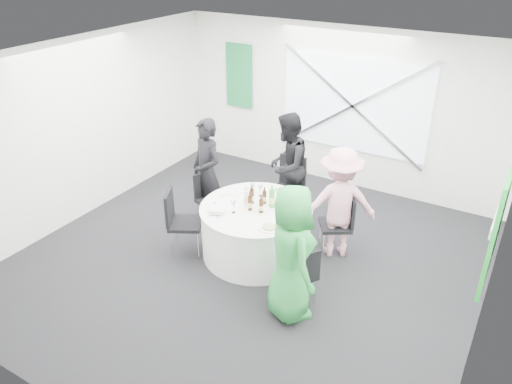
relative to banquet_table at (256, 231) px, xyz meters
The scene contains 45 objects.
floor 0.43m from the banquet_table, 90.00° to the right, with size 6.00×6.00×0.00m, color black.
ceiling 2.43m from the banquet_table, 90.00° to the right, with size 6.00×6.00×0.00m, color white.
wall_back 2.98m from the banquet_table, 90.00° to the left, with size 6.00×6.00×0.00m, color silver.
wall_front 3.36m from the banquet_table, 90.00° to the right, with size 6.00×6.00×0.00m, color silver.
wall_left 3.17m from the banquet_table, behind, with size 6.00×6.00×0.00m, color silver.
wall_right 3.17m from the banquet_table, ahead, with size 6.00×6.00×0.00m, color silver.
window_panel 2.99m from the banquet_table, 83.80° to the left, with size 2.60×0.03×1.60m, color white.
window_brace_a 2.96m from the banquet_table, 83.71° to the left, with size 0.05×0.05×3.16m, color silver.
window_brace_b 2.96m from the banquet_table, 83.71° to the left, with size 0.05×0.05×3.16m, color silver.
green_banner 3.65m from the banquet_table, 126.03° to the left, with size 0.55×0.04×1.20m, color #136230.
green_sign 3.08m from the banquet_table, ahead, with size 0.05×1.20×1.40m, color #198E2B.
banquet_table is the anchor object (origin of this frame).
chair_back 1.21m from the banquet_table, 94.34° to the left, with size 0.50×0.51×1.02m.
chair_back_left 1.16m from the banquet_table, 160.85° to the left, with size 0.49×0.48×0.84m.
chair_back_right 1.21m from the banquet_table, 32.50° to the left, with size 0.58×0.58×0.92m.
chair_front_right 1.23m from the banquet_table, 32.44° to the right, with size 0.51×0.51×0.82m.
chair_front_left 1.10m from the banquet_table, 151.62° to the right, with size 0.61×0.61×0.98m.
person_man_back_left 1.33m from the banquet_table, 158.22° to the left, with size 0.61×0.40×1.68m, color black.
person_man_back 1.37m from the banquet_table, 98.05° to the left, with size 0.83×0.45×1.70m, color black.
person_woman_pink 1.22m from the banquet_table, 32.15° to the left, with size 1.05×0.49×1.62m, color pink.
person_woman_green 1.38m from the banquet_table, 41.40° to the right, with size 0.83×0.54×1.70m, color green.
plate_back 0.63m from the banquet_table, 99.33° to the left, with size 0.29×0.29×0.01m.
plate_back_left 0.68m from the banquet_table, 155.00° to the left, with size 0.27×0.27×0.01m.
plate_back_right 0.70m from the banquet_table, 26.70° to the left, with size 0.26×0.26×0.04m.
plate_front_right 0.69m from the banquet_table, 42.37° to the right, with size 0.27×0.27×0.04m.
plate_front_left 0.66m from the banquet_table, 144.52° to the right, with size 0.27×0.27×0.01m.
napkin 0.69m from the banquet_table, 131.45° to the right, with size 0.19×0.13×0.05m, color silver.
beer_bottle_a 0.50m from the banquet_table, 147.28° to the left, with size 0.06×0.06×0.28m.
beer_bottle_b 0.50m from the banquet_table, 77.35° to the left, with size 0.06×0.06×0.25m.
beer_bottle_c 0.50m from the banquet_table, 31.96° to the right, with size 0.06×0.06×0.25m.
beer_bottle_d 0.50m from the banquet_table, 107.41° to the right, with size 0.06×0.06×0.27m.
green_water_bottle 0.56m from the banquet_table, 34.17° to the left, with size 0.08×0.08×0.33m.
clear_water_bottle 0.51m from the banquet_table, behind, with size 0.08×0.08×0.28m.
wine_glass_a 0.61m from the banquet_table, 110.62° to the left, with size 0.07×0.07×0.17m.
wine_glass_b 0.63m from the banquet_table, 68.95° to the left, with size 0.07×0.07×0.17m.
wine_glass_c 0.60m from the banquet_table, 124.51° to the right, with size 0.07×0.07×0.17m.
wine_glass_d 0.64m from the banquet_table, 126.97° to the left, with size 0.07×0.07×0.17m.
fork_a 0.69m from the banquet_table, 131.90° to the left, with size 0.01×0.15×0.01m, color silver.
knife_a 0.69m from the banquet_table, behind, with size 0.01×0.15×0.01m, color silver.
fork_b 0.69m from the banquet_table, 157.10° to the right, with size 0.01×0.15×0.01m, color silver.
knife_b 0.69m from the banquet_table, 121.57° to the right, with size 0.01×0.15×0.01m, color silver.
fork_c 0.69m from the banquet_table, 73.82° to the left, with size 0.01×0.15×0.01m, color silver.
knife_c 0.69m from the banquet_table, 105.55° to the left, with size 0.01×0.15×0.01m, color silver.
fork_d 0.69m from the banquet_table, 53.08° to the right, with size 0.01×0.15×0.01m, color silver.
knife_d 0.69m from the banquet_table, 18.52° to the right, with size 0.01×0.15×0.01m, color silver.
Camera 1 is at (3.04, -4.94, 4.13)m, focal length 35.00 mm.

